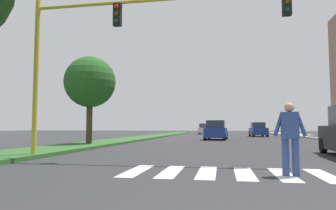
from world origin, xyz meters
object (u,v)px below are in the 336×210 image
Objects in this scene: tree_mid at (90,82)px; sedan_distant at (258,130)px; pedestrian_performer at (290,135)px; sedan_midblock at (216,131)px; traffic_light_gantry at (119,34)px; sedan_far_horizon at (205,129)px.

sedan_distant is at bearing 59.62° from tree_mid.
sedan_distant reaches higher than pedestrian_performer.
sedan_midblock is 1.02× the size of sedan_distant.
tree_mid reaches higher than sedan_distant.
traffic_light_gantry is at bearing -105.63° from sedan_distant.
tree_mid is at bearing -120.38° from sedan_distant.
traffic_light_gantry is at bearing -58.84° from tree_mid.
traffic_light_gantry reaches higher than pedestrian_performer.
sedan_midblock is at bearing 80.32° from traffic_light_gantry.
pedestrian_performer is at bearing -84.17° from sedan_midblock.
pedestrian_performer is 0.40× the size of sedan_midblock.
traffic_light_gantry is 2.52× the size of sedan_distant.
tree_mid is 0.50× the size of traffic_light_gantry.
traffic_light_gantry is (4.35, -7.19, 0.57)m from tree_mid.
sedan_far_horizon is at bearing 95.69° from sedan_midblock.
sedan_far_horizon is (0.71, 40.86, -3.62)m from traffic_light_gantry.
sedan_midblock is 11.31m from sedan_distant.
tree_mid is at bearing 121.16° from traffic_light_gantry.
traffic_light_gantry is 6.69m from pedestrian_performer.
tree_mid is 13.19m from sedan_midblock.
tree_mid reaches higher than sedan_far_horizon.
tree_mid is at bearing 133.95° from pedestrian_performer.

